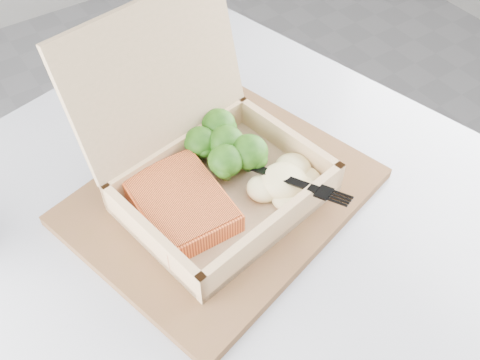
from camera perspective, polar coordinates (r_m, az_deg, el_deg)
cafe_table at (r=0.81m, az=-2.12°, el=-11.21°), size 0.85×0.85×0.70m
serving_tray at (r=0.67m, az=-1.89°, el=-1.73°), size 0.41×0.36×0.01m
takeout_container at (r=0.64m, az=-4.01°, el=2.77°), size 0.27×0.26×0.21m
salmon_fillet at (r=0.63m, az=-6.34°, el=-2.59°), size 0.10×0.13×0.03m
broccoli_pile at (r=0.68m, az=-1.46°, el=3.51°), size 0.11×0.11×0.04m
mashed_potatoes at (r=0.65m, az=4.67°, el=-0.10°), size 0.09×0.08×0.03m
plastic_fork at (r=0.64m, az=2.94°, el=1.04°), size 0.07×0.14×0.02m
receipt at (r=0.80m, az=-10.89°, el=6.57°), size 0.10×0.15×0.00m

